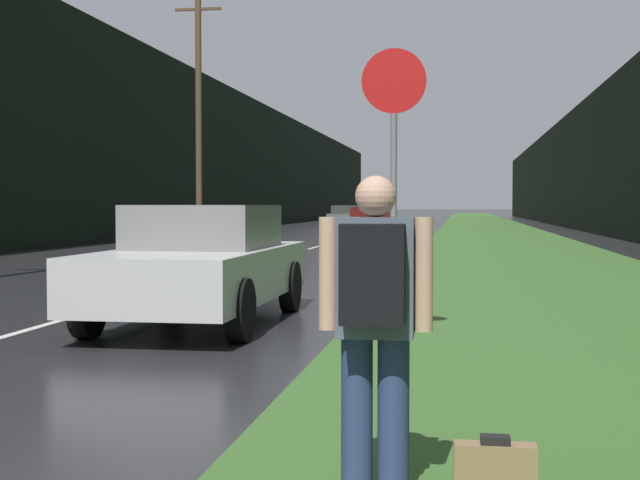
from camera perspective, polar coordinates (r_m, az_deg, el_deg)
The scene contains 15 objects.
grass_verge at distance 41.76m, azimuth 11.30°, elevation 0.20°, with size 6.00×240.00×0.02m, color #386028.
lane_stripe_b at distance 11.09m, azimuth -18.28°, elevation -5.50°, with size 0.12×3.00×0.01m, color silver.
lane_stripe_c at distance 17.57m, azimuth -7.73°, elevation -2.58°, with size 0.12×3.00×0.01m, color silver.
lane_stripe_d at distance 24.34m, azimuth -2.96°, elevation -1.22°, with size 0.12×3.00×0.01m, color silver.
lane_stripe_e at distance 31.21m, azimuth -0.27°, elevation -0.45°, with size 0.12×3.00×0.01m, color silver.
lane_stripe_f at distance 38.12m, azimuth 1.44°, elevation 0.04°, with size 0.12×3.00×0.01m, color silver.
treeline_far_side at distance 53.84m, azimuth -6.87°, elevation 5.22°, with size 2.00×140.00×8.56m, color black.
treeline_near_side at distance 52.31m, azimuth 17.51°, elevation 4.55°, with size 2.00×140.00×7.33m, color black.
utility_pole_far at distance 34.68m, azimuth -7.78°, elevation 7.82°, with size 1.80×0.24×9.43m.
stop_sign at distance 9.34m, azimuth 4.74°, elevation 4.77°, with size 0.68×0.07×3.11m.
hitchhiker_with_backpack at distance 4.39m, azimuth 3.52°, elevation -4.86°, with size 0.56×0.40×1.62m.
suitcase at distance 4.55m, azimuth 11.13°, elevation -14.57°, with size 0.40×0.13×0.36m.
car_passing_near at distance 11.24m, azimuth -7.61°, elevation -1.49°, with size 1.94×4.56×1.48m.
car_passing_far at distance 32.64m, azimuth 3.41°, elevation 0.89°, with size 1.86×4.69×1.40m.
car_oncoming at distance 53.51m, azimuth 1.66°, elevation 1.46°, with size 1.85×4.18×1.46m.
Camera 1 is at (5.07, -1.70, 1.48)m, focal length 50.00 mm.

